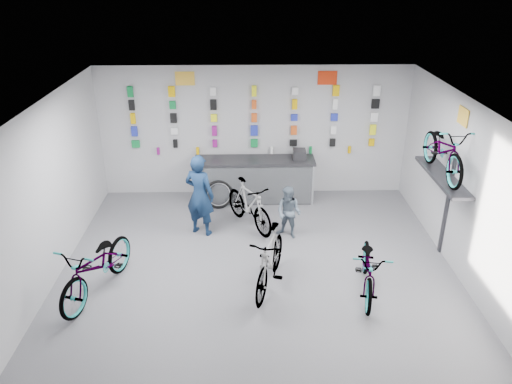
{
  "coord_description": "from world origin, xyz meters",
  "views": [
    {
      "loc": [
        -0.19,
        -6.89,
        5.02
      ],
      "look_at": [
        -0.01,
        1.4,
        1.19
      ],
      "focal_mm": 35.0,
      "sensor_mm": 36.0,
      "label": 1
    }
  ],
  "objects_px": {
    "clerk": "(200,195)",
    "customer": "(289,213)",
    "counter": "(255,180)",
    "bike_left": "(98,266)",
    "bike_center": "(270,260)",
    "bike_right": "(369,268)",
    "bike_service": "(249,205)"
  },
  "relations": [
    {
      "from": "bike_left",
      "to": "bike_center",
      "type": "height_order",
      "value": "bike_center"
    },
    {
      "from": "customer",
      "to": "bike_right",
      "type": "bearing_deg",
      "value": -28.04
    },
    {
      "from": "counter",
      "to": "customer",
      "type": "xyz_separation_m",
      "value": [
        0.64,
        -1.72,
        0.05
      ]
    },
    {
      "from": "bike_right",
      "to": "clerk",
      "type": "distance_m",
      "value": 3.59
    },
    {
      "from": "clerk",
      "to": "customer",
      "type": "xyz_separation_m",
      "value": [
        1.75,
        -0.2,
        -0.3
      ]
    },
    {
      "from": "bike_left",
      "to": "customer",
      "type": "height_order",
      "value": "customer"
    },
    {
      "from": "bike_left",
      "to": "customer",
      "type": "relative_size",
      "value": 1.85
    },
    {
      "from": "bike_center",
      "to": "counter",
      "type": "bearing_deg",
      "value": 110.1
    },
    {
      "from": "bike_service",
      "to": "clerk",
      "type": "distance_m",
      "value": 1.06
    },
    {
      "from": "bike_right",
      "to": "bike_service",
      "type": "height_order",
      "value": "bike_service"
    },
    {
      "from": "bike_right",
      "to": "bike_service",
      "type": "distance_m",
      "value": 3.01
    },
    {
      "from": "bike_left",
      "to": "bike_service",
      "type": "xyz_separation_m",
      "value": [
        2.49,
        2.24,
        -0.02
      ]
    },
    {
      "from": "bike_left",
      "to": "clerk",
      "type": "relative_size",
      "value": 1.18
    },
    {
      "from": "bike_right",
      "to": "customer",
      "type": "height_order",
      "value": "customer"
    },
    {
      "from": "bike_center",
      "to": "bike_right",
      "type": "height_order",
      "value": "bike_center"
    },
    {
      "from": "bike_left",
      "to": "bike_right",
      "type": "xyz_separation_m",
      "value": [
        4.44,
        -0.05,
        -0.06
      ]
    },
    {
      "from": "bike_left",
      "to": "bike_right",
      "type": "bearing_deg",
      "value": 17.39
    },
    {
      "from": "bike_right",
      "to": "counter",
      "type": "bearing_deg",
      "value": 127.06
    },
    {
      "from": "bike_center",
      "to": "bike_service",
      "type": "height_order",
      "value": "bike_center"
    },
    {
      "from": "customer",
      "to": "bike_service",
      "type": "bearing_deg",
      "value": -179.91
    },
    {
      "from": "bike_center",
      "to": "bike_service",
      "type": "bearing_deg",
      "value": 115.66
    },
    {
      "from": "clerk",
      "to": "customer",
      "type": "bearing_deg",
      "value": -161.87
    },
    {
      "from": "counter",
      "to": "customer",
      "type": "relative_size",
      "value": 2.52
    },
    {
      "from": "bike_left",
      "to": "bike_service",
      "type": "height_order",
      "value": "bike_left"
    },
    {
      "from": "bike_right",
      "to": "customer",
      "type": "relative_size",
      "value": 1.62
    },
    {
      "from": "bike_center",
      "to": "bike_service",
      "type": "distance_m",
      "value": 2.14
    },
    {
      "from": "clerk",
      "to": "customer",
      "type": "distance_m",
      "value": 1.79
    },
    {
      "from": "bike_left",
      "to": "bike_service",
      "type": "bearing_deg",
      "value": 59.99
    },
    {
      "from": "bike_left",
      "to": "bike_center",
      "type": "relative_size",
      "value": 1.14
    },
    {
      "from": "bike_service",
      "to": "customer",
      "type": "relative_size",
      "value": 1.55
    },
    {
      "from": "counter",
      "to": "customer",
      "type": "distance_m",
      "value": 1.83
    },
    {
      "from": "bike_center",
      "to": "bike_right",
      "type": "bearing_deg",
      "value": 10.76
    }
  ]
}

